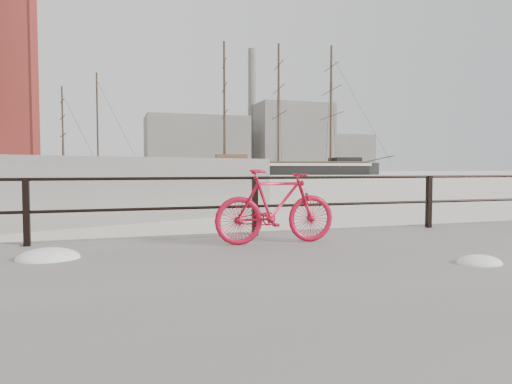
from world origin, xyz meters
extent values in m
plane|color=white|center=(0.00, 0.00, 0.00)|extent=(400.00, 400.00, 0.00)
imported|color=#B30B26|center=(-3.44, -1.02, 0.91)|extent=(1.87, 0.32, 1.13)
ellipsoid|color=white|center=(-6.58, -1.27, 0.49)|extent=(0.77, 0.61, 0.28)
ellipsoid|color=white|center=(-1.59, -3.11, 0.45)|extent=(0.56, 0.44, 0.20)
cube|color=gray|center=(20.00, 140.00, 9.00)|extent=(32.00, 18.00, 18.00)
cube|color=gray|center=(55.00, 145.00, 12.00)|extent=(26.00, 20.00, 24.00)
cube|color=gray|center=(78.00, 150.00, 7.00)|extent=(20.00, 16.00, 14.00)
cylinder|color=gray|center=(42.00, 150.00, 22.00)|extent=(2.80, 2.80, 44.00)
camera|label=1|loc=(-5.78, -7.48, 1.49)|focal=32.00mm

